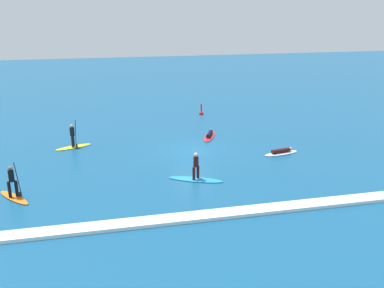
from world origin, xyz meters
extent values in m
plane|color=navy|center=(0.00, 0.00, 0.00)|extent=(120.00, 120.00, 0.00)
ellipsoid|color=orange|center=(-10.89, -5.52, 0.05)|extent=(2.03, 2.39, 0.10)
cylinder|color=black|center=(-11.06, -5.54, 0.53)|extent=(0.23, 0.23, 0.87)
cylinder|color=black|center=(-10.72, -5.50, 0.53)|extent=(0.23, 0.23, 0.87)
cylinder|color=black|center=(-10.89, -5.52, 1.28)|extent=(0.40, 0.40, 0.62)
sphere|color=brown|center=(-10.89, -5.52, 1.70)|extent=(0.31, 0.31, 0.22)
cylinder|color=black|center=(-10.60, -5.49, 1.06)|extent=(0.22, 0.18, 1.91)
cube|color=black|center=(-10.60, -5.49, 0.16)|extent=(0.19, 0.17, 0.32)
ellipsoid|color=#1E8CD1|center=(-0.97, -5.22, 0.04)|extent=(3.23, 2.04, 0.08)
cylinder|color=#381414|center=(-1.11, -5.32, 0.46)|extent=(0.22, 0.22, 0.77)
cylinder|color=#381414|center=(-0.82, -5.13, 0.46)|extent=(0.22, 0.22, 0.77)
cylinder|color=#381414|center=(-0.97, -5.22, 1.14)|extent=(0.40, 0.40, 0.59)
sphere|color=beige|center=(-0.97, -5.22, 1.56)|extent=(0.33, 0.33, 0.25)
ellipsoid|color=red|center=(2.10, 3.04, 0.04)|extent=(1.92, 3.10, 0.08)
cylinder|color=black|center=(2.07, 3.00, 0.24)|extent=(0.89, 1.45, 0.31)
sphere|color=tan|center=(2.43, 3.77, 0.26)|extent=(0.32, 0.32, 0.24)
ellipsoid|color=yellow|center=(-8.14, 2.63, 0.04)|extent=(2.66, 1.65, 0.08)
cylinder|color=black|center=(-8.16, 2.47, 0.48)|extent=(0.21, 0.21, 0.80)
cylinder|color=black|center=(-8.11, 2.79, 0.48)|extent=(0.21, 0.21, 0.80)
cylinder|color=black|center=(-8.14, 2.63, 1.18)|extent=(0.43, 0.43, 0.60)
sphere|color=tan|center=(-8.14, 2.63, 1.60)|extent=(0.31, 0.31, 0.23)
cylinder|color=black|center=(-7.90, 2.45, 1.10)|extent=(0.17, 0.31, 2.03)
cube|color=black|center=(-7.90, 2.45, 0.14)|extent=(0.13, 0.21, 0.32)
ellipsoid|color=white|center=(5.83, -1.98, 0.04)|extent=(2.69, 1.18, 0.07)
cylinder|color=#381414|center=(5.78, -1.99, 0.22)|extent=(1.42, 0.56, 0.30)
sphere|color=tan|center=(6.59, -1.83, 0.24)|extent=(0.30, 0.30, 0.26)
sphere|color=red|center=(3.21, 10.14, 0.10)|extent=(0.40, 0.40, 0.40)
cylinder|color=red|center=(3.21, 10.14, 0.51)|extent=(0.13, 0.13, 1.01)
cube|color=white|center=(0.00, -9.85, 0.09)|extent=(25.16, 0.90, 0.18)
camera|label=1|loc=(-6.34, -27.65, 9.62)|focal=39.99mm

